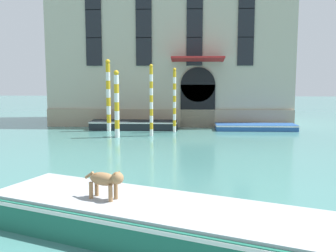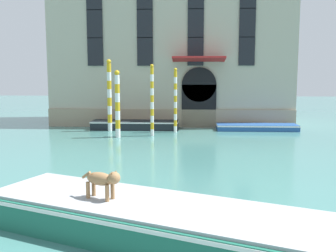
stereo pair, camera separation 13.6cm
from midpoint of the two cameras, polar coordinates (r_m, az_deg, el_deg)
palazzo_left at (r=28.07m, az=0.80°, el=13.13°), size 15.79×7.40×12.25m
boat_foreground at (r=8.32m, az=-1.34°, el=-13.41°), size 8.10×4.98×0.73m
dog_on_deck at (r=8.46m, az=-9.00°, el=-7.71°), size 0.91×0.54×0.64m
boat_moored_near_palazzo at (r=24.21m, az=-4.63°, el=0.18°), size 5.31×1.49×0.53m
boat_moored_far at (r=24.37m, az=12.90°, el=-0.14°), size 4.86×1.49×0.36m
mooring_pole_0 at (r=21.37m, az=-2.15°, el=3.78°), size 0.19×0.19×3.90m
mooring_pole_1 at (r=21.03m, az=-7.16°, el=3.23°), size 0.27×0.27×3.57m
mooring_pole_2 at (r=23.52m, az=-8.34°, el=4.46°), size 0.27×0.27×4.23m
mooring_pole_3 at (r=22.78m, az=1.25°, el=3.79°), size 0.19×0.19×3.72m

